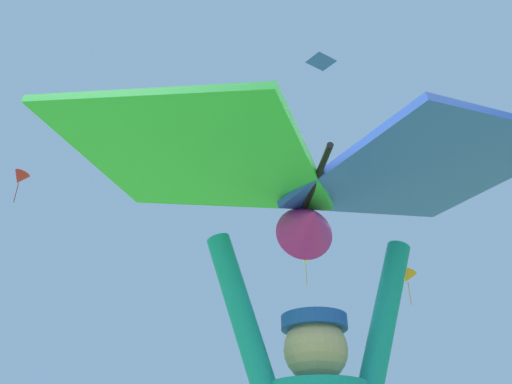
{
  "coord_description": "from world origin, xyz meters",
  "views": [
    {
      "loc": [
        -0.14,
        -1.93,
        1.07
      ],
      "look_at": [
        0.38,
        1.23,
        2.86
      ],
      "focal_mm": 37.24,
      "sensor_mm": 36.0,
      "label": 1
    }
  ],
  "objects_px": {
    "distant_kite_yellow_mid_left": "(305,258)",
    "held_stunt_kite": "(312,176)",
    "distant_kite_purple_far_center": "(191,106)",
    "distant_kite_red_mid_right": "(20,178)",
    "distant_kite_orange_overhead_distant": "(407,277)",
    "distant_kite_blue_high_left": "(321,61)"
  },
  "relations": [
    {
      "from": "held_stunt_kite",
      "to": "distant_kite_yellow_mid_left",
      "type": "distance_m",
      "value": 28.02
    },
    {
      "from": "held_stunt_kite",
      "to": "distant_kite_red_mid_right",
      "type": "height_order",
      "value": "distant_kite_red_mid_right"
    },
    {
      "from": "held_stunt_kite",
      "to": "distant_kite_red_mid_right",
      "type": "bearing_deg",
      "value": 110.26
    },
    {
      "from": "distant_kite_red_mid_right",
      "to": "distant_kite_orange_overhead_distant",
      "type": "bearing_deg",
      "value": -17.86
    },
    {
      "from": "held_stunt_kite",
      "to": "distant_kite_blue_high_left",
      "type": "xyz_separation_m",
      "value": [
        4.25,
        12.39,
        12.69
      ]
    },
    {
      "from": "distant_kite_purple_far_center",
      "to": "distant_kite_yellow_mid_left",
      "type": "relative_size",
      "value": 0.43
    },
    {
      "from": "distant_kite_red_mid_right",
      "to": "distant_kite_purple_far_center",
      "type": "distance_m",
      "value": 14.78
    },
    {
      "from": "distant_kite_orange_overhead_distant",
      "to": "distant_kite_purple_far_center",
      "type": "distance_m",
      "value": 12.12
    },
    {
      "from": "distant_kite_blue_high_left",
      "to": "distant_kite_purple_far_center",
      "type": "bearing_deg",
      "value": 160.08
    },
    {
      "from": "distant_kite_red_mid_right",
      "to": "distant_kite_yellow_mid_left",
      "type": "xyz_separation_m",
      "value": [
        16.12,
        -0.22,
        -3.8
      ]
    },
    {
      "from": "distant_kite_red_mid_right",
      "to": "distant_kite_yellow_mid_left",
      "type": "distance_m",
      "value": 16.57
    },
    {
      "from": "distant_kite_red_mid_right",
      "to": "distant_kite_purple_far_center",
      "type": "relative_size",
      "value": 2.16
    },
    {
      "from": "distant_kite_red_mid_right",
      "to": "distant_kite_purple_far_center",
      "type": "bearing_deg",
      "value": -51.56
    },
    {
      "from": "distant_kite_red_mid_right",
      "to": "distant_kite_orange_overhead_distant",
      "type": "xyz_separation_m",
      "value": [
        19.14,
        -6.17,
        -6.87
      ]
    },
    {
      "from": "distant_kite_red_mid_right",
      "to": "distant_kite_blue_high_left",
      "type": "bearing_deg",
      "value": -43.73
    },
    {
      "from": "distant_kite_red_mid_right",
      "to": "distant_kite_yellow_mid_left",
      "type": "bearing_deg",
      "value": -0.77
    },
    {
      "from": "held_stunt_kite",
      "to": "distant_kite_red_mid_right",
      "type": "xyz_separation_m",
      "value": [
        -9.39,
        25.44,
        13.97
      ]
    },
    {
      "from": "distant_kite_yellow_mid_left",
      "to": "distant_kite_purple_far_center",
      "type": "bearing_deg",
      "value": -122.41
    },
    {
      "from": "distant_kite_yellow_mid_left",
      "to": "held_stunt_kite",
      "type": "bearing_deg",
      "value": -104.94
    },
    {
      "from": "distant_kite_orange_overhead_distant",
      "to": "distant_kite_yellow_mid_left",
      "type": "xyz_separation_m",
      "value": [
        -3.02,
        5.95,
        3.07
      ]
    },
    {
      "from": "held_stunt_kite",
      "to": "distant_kite_orange_overhead_distant",
      "type": "height_order",
      "value": "distant_kite_orange_overhead_distant"
    },
    {
      "from": "distant_kite_purple_far_center",
      "to": "distant_kite_yellow_mid_left",
      "type": "height_order",
      "value": "distant_kite_purple_far_center"
    }
  ]
}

